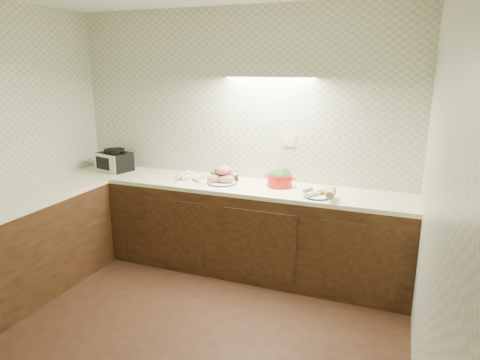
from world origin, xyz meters
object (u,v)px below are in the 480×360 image
(onion_bowl, at_px, (231,177))
(veg_plate, at_px, (323,193))
(parsnip_pile, at_px, (189,177))
(sweet_potato_plate, at_px, (222,176))
(toaster_oven, at_px, (115,161))
(dutch_oven, at_px, (280,178))

(onion_bowl, height_order, veg_plate, veg_plate)
(parsnip_pile, xyz_separation_m, sweet_potato_plate, (0.37, 0.02, 0.04))
(onion_bowl, bearing_deg, veg_plate, -14.29)
(toaster_oven, height_order, veg_plate, toaster_oven)
(toaster_oven, height_order, onion_bowl, toaster_oven)
(onion_bowl, bearing_deg, dutch_oven, -4.24)
(sweet_potato_plate, height_order, onion_bowl, sweet_potato_plate)
(toaster_oven, xyz_separation_m, veg_plate, (2.35, -0.17, -0.07))
(toaster_oven, height_order, parsnip_pile, toaster_oven)
(parsnip_pile, bearing_deg, onion_bowl, 19.76)
(onion_bowl, bearing_deg, sweet_potato_plate, -108.69)
(onion_bowl, xyz_separation_m, dutch_oven, (0.52, -0.04, 0.04))
(dutch_oven, bearing_deg, sweet_potato_plate, -162.02)
(parsnip_pile, bearing_deg, dutch_oven, 6.67)
(onion_bowl, relative_size, dutch_oven, 0.47)
(parsnip_pile, distance_m, dutch_oven, 0.94)
(sweet_potato_plate, height_order, veg_plate, sweet_potato_plate)
(parsnip_pile, height_order, dutch_oven, dutch_oven)
(dutch_oven, bearing_deg, toaster_oven, -170.05)
(dutch_oven, bearing_deg, parsnip_pile, -164.52)
(sweet_potato_plate, bearing_deg, parsnip_pile, -177.23)
(sweet_potato_plate, bearing_deg, veg_plate, -6.66)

